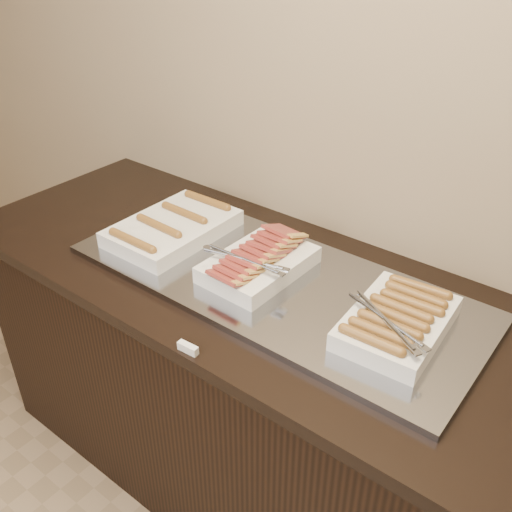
# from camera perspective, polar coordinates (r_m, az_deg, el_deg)

# --- Properties ---
(counter) EXTENTS (2.06, 0.76, 0.90)m
(counter) POSITION_cam_1_polar(r_m,az_deg,el_deg) (1.94, 0.82, -13.46)
(counter) COLOR black
(counter) RESTS_ON ground
(warming_tray) EXTENTS (1.20, 0.50, 0.02)m
(warming_tray) POSITION_cam_1_polar(r_m,az_deg,el_deg) (1.63, 1.70, -2.49)
(warming_tray) COLOR #8E919B
(warming_tray) RESTS_ON counter
(dish_left) EXTENTS (0.26, 0.40, 0.07)m
(dish_left) POSITION_cam_1_polar(r_m,az_deg,el_deg) (1.84, -8.31, 2.83)
(dish_left) COLOR white
(dish_left) RESTS_ON warming_tray
(dish_center) EXTENTS (0.27, 0.35, 0.10)m
(dish_center) POSITION_cam_1_polar(r_m,az_deg,el_deg) (1.63, 0.18, -0.59)
(dish_center) COLOR white
(dish_center) RESTS_ON warming_tray
(dish_right) EXTENTS (0.27, 0.34, 0.08)m
(dish_right) POSITION_cam_1_polar(r_m,az_deg,el_deg) (1.45, 13.87, -6.32)
(dish_right) COLOR white
(dish_right) RESTS_ON warming_tray
(label_holder) EXTENTS (0.06, 0.02, 0.02)m
(label_holder) POSITION_cam_1_polar(r_m,az_deg,el_deg) (1.41, -6.82, -9.14)
(label_holder) COLOR white
(label_holder) RESTS_ON counter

